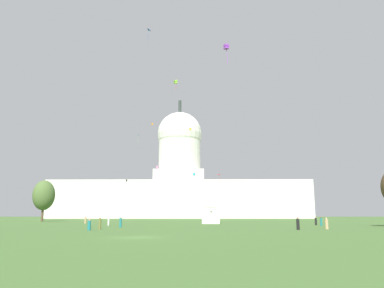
{
  "coord_description": "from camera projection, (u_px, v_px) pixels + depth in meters",
  "views": [
    {
      "loc": [
        5.78,
        -35.55,
        2.07
      ],
      "look_at": [
        3.67,
        96.55,
        27.18
      ],
      "focal_mm": 34.92,
      "sensor_mm": 36.0,
      "label": 1
    }
  ],
  "objects": [
    {
      "name": "ground_plane",
      "position": [
        136.0,
        237.0,
        34.63
      ],
      "size": [
        800.0,
        800.0,
        0.0
      ],
      "primitive_type": "plane",
      "color": "#42662D"
    },
    {
      "name": "capitol_building",
      "position": [
        179.0,
        184.0,
        219.68
      ],
      "size": [
        149.96,
        26.62,
        71.15
      ],
      "color": "silver",
      "rests_on": "ground_plane"
    },
    {
      "name": "event_tent",
      "position": [
        211.0,
        211.0,
        89.24
      ],
      "size": [
        4.68,
        6.81,
        5.86
      ],
      "rotation": [
        0.0,
        0.0,
        -0.05
      ],
      "color": "white",
      "rests_on": "ground_plane"
    },
    {
      "name": "tree_west_mid",
      "position": [
        44.0,
        195.0,
        118.22
      ],
      "size": [
        9.43,
        9.4,
        12.88
      ],
      "color": "brown",
      "rests_on": "ground_plane"
    },
    {
      "name": "person_grey_mid_right",
      "position": [
        89.0,
        223.0,
        62.45
      ],
      "size": [
        0.65,
        0.65,
        1.53
      ],
      "rotation": [
        0.0,
        0.0,
        5.63
      ],
      "color": "gray",
      "rests_on": "ground_plane"
    },
    {
      "name": "person_teal_near_tree_west",
      "position": [
        89.0,
        225.0,
        50.21
      ],
      "size": [
        0.45,
        0.45,
        1.49
      ],
      "rotation": [
        0.0,
        0.0,
        0.03
      ],
      "color": "#1E757A",
      "rests_on": "ground_plane"
    },
    {
      "name": "person_tan_mid_center",
      "position": [
        327.0,
        224.0,
        54.46
      ],
      "size": [
        0.65,
        0.65,
        1.65
      ],
      "rotation": [
        0.0,
        0.0,
        1.02
      ],
      "color": "tan",
      "rests_on": "ground_plane"
    },
    {
      "name": "person_tan_front_center",
      "position": [
        85.0,
        220.0,
        89.52
      ],
      "size": [
        0.63,
        0.63,
        1.71
      ],
      "rotation": [
        0.0,
        0.0,
        0.54
      ],
      "color": "tan",
      "rests_on": "ground_plane"
    },
    {
      "name": "person_olive_edge_west",
      "position": [
        100.0,
        224.0,
        53.38
      ],
      "size": [
        0.44,
        0.44,
        1.7
      ],
      "rotation": [
        0.0,
        0.0,
        3.28
      ],
      "color": "olive",
      "rests_on": "ground_plane"
    },
    {
      "name": "person_black_mid_left",
      "position": [
        316.0,
        221.0,
        75.81
      ],
      "size": [
        0.43,
        0.43,
        1.65
      ],
      "rotation": [
        0.0,
        0.0,
        1.52
      ],
      "color": "black",
      "rests_on": "ground_plane"
    },
    {
      "name": "person_white_lawn_far_right",
      "position": [
        109.0,
        221.0,
        72.39
      ],
      "size": [
        0.35,
        0.35,
        1.75
      ],
      "rotation": [
        0.0,
        0.0,
        3.07
      ],
      "color": "silver",
      "rests_on": "ground_plane"
    },
    {
      "name": "person_black_edge_east",
      "position": [
        298.0,
        224.0,
        51.88
      ],
      "size": [
        0.58,
        0.58,
        1.76
      ],
      "rotation": [
        0.0,
        0.0,
        5.77
      ],
      "color": "black",
      "rests_on": "ground_plane"
    },
    {
      "name": "person_teal_deep_crowd",
      "position": [
        120.0,
        223.0,
        62.1
      ],
      "size": [
        0.47,
        0.47,
        1.72
      ],
      "rotation": [
        0.0,
        0.0,
        4.52
      ],
      "color": "#1E757A",
      "rests_on": "ground_plane"
    },
    {
      "name": "person_teal_lawn_far_left",
      "position": [
        321.0,
        221.0,
        69.83
      ],
      "size": [
        0.44,
        0.44,
        1.75
      ],
      "rotation": [
        0.0,
        0.0,
        1.14
      ],
      "color": "#1E757A",
      "rests_on": "ground_plane"
    },
    {
      "name": "kite_pink_mid",
      "position": [
        157.0,
        168.0,
        138.17
      ],
      "size": [
        0.81,
        0.55,
        1.45
      ],
      "rotation": [
        0.0,
        0.0,
        4.93
      ],
      "color": "pink"
    },
    {
      "name": "kite_violet_mid",
      "position": [
        226.0,
        47.0,
        69.88
      ],
      "size": [
        1.09,
        1.08,
        3.94
      ],
      "rotation": [
        0.0,
        0.0,
        5.12
      ],
      "color": "purple"
    },
    {
      "name": "kite_lime_high",
      "position": [
        176.0,
        82.0,
        109.27
      ],
      "size": [
        1.23,
        1.19,
        3.2
      ],
      "rotation": [
        0.0,
        0.0,
        5.15
      ],
      "color": "#8CD133"
    },
    {
      "name": "kite_black_low",
      "position": [
        127.0,
        181.0,
        140.07
      ],
      "size": [
        0.79,
        0.56,
        2.9
      ],
      "rotation": [
        0.0,
        0.0,
        1.65
      ],
      "color": "black"
    },
    {
      "name": "kite_yellow_low",
      "position": [
        232.0,
        182.0,
        126.79
      ],
      "size": [
        0.91,
        1.53,
        0.11
      ],
      "rotation": [
        0.0,
        0.0,
        4.93
      ],
      "color": "yellow"
    },
    {
      "name": "kite_cyan_mid",
      "position": [
        194.0,
        174.0,
        169.48
      ],
      "size": [
        1.18,
        1.22,
        3.42
      ],
      "rotation": [
        0.0,
        0.0,
        2.75
      ],
      "color": "#33BCDB"
    },
    {
      "name": "kite_turquoise_high",
      "position": [
        138.0,
        136.0,
        203.56
      ],
      "size": [
        1.09,
        1.38,
        3.81
      ],
      "rotation": [
        0.0,
        0.0,
        4.48
      ],
      "color": "teal"
    },
    {
      "name": "kite_gold_mid",
      "position": [
        190.0,
        129.0,
        125.82
      ],
      "size": [
        0.79,
        0.79,
        0.7
      ],
      "rotation": [
        0.0,
        0.0,
        4.91
      ],
      "color": "gold"
    },
    {
      "name": "kite_red_low",
      "position": [
        220.0,
        177.0,
        133.55
      ],
      "size": [
        1.36,
        1.28,
        2.73
      ],
      "rotation": [
        0.0,
        0.0,
        2.61
      ],
      "color": "red"
    },
    {
      "name": "kite_blue_high",
      "position": [
        148.0,
        32.0,
        112.04
      ],
      "size": [
        1.2,
        1.85,
        3.11
      ],
      "rotation": [
        0.0,
        0.0,
        4.35
      ],
      "color": "blue"
    },
    {
      "name": "kite_orange_high",
      "position": [
        152.0,
        124.0,
        156.74
      ],
      "size": [
        0.79,
        0.8,
        0.66
      ],
      "rotation": [
        0.0,
        0.0,
        3.45
      ],
      "color": "orange"
    }
  ]
}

